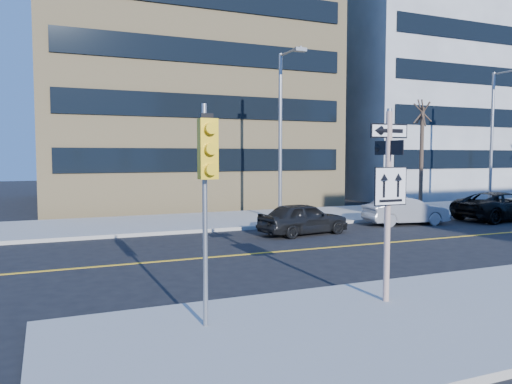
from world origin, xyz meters
name	(u,v)px	position (x,y,z in m)	size (l,w,h in m)	color
ground	(325,281)	(0.00, 0.00, 0.00)	(120.00, 120.00, 0.00)	black
far_sidewalk	(476,207)	(18.00, 12.00, 0.07)	(66.00, 6.00, 0.15)	#A8A49D
sign_pole	(388,194)	(0.00, -2.51, 2.44)	(0.92, 0.92, 4.06)	white
traffic_signal	(207,167)	(-4.00, -2.66, 3.03)	(0.32, 0.45, 4.00)	gray
parked_car_a	(303,218)	(3.12, 6.97, 0.66)	(3.90, 1.57, 1.33)	black
parked_car_b	(406,211)	(8.96, 7.68, 0.65)	(3.93, 1.37, 1.30)	gray
parked_car_c	(501,206)	(14.48, 7.12, 0.71)	(5.11, 2.36, 1.42)	black
streetlight_a	(282,124)	(4.00, 10.76, 4.76)	(0.55, 2.25, 8.00)	gray
streetlight_b	(495,130)	(18.00, 10.76, 4.76)	(0.55, 2.25, 8.00)	gray
street_tree_west	(422,115)	(13.00, 11.30, 5.52)	(1.80, 1.80, 6.35)	#372A20
building_brick	(171,76)	(2.00, 25.00, 9.00)	(18.00, 18.00, 18.00)	tan
building_grey_mid	(421,107)	(24.00, 24.00, 7.50)	(20.00, 16.00, 15.00)	gray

